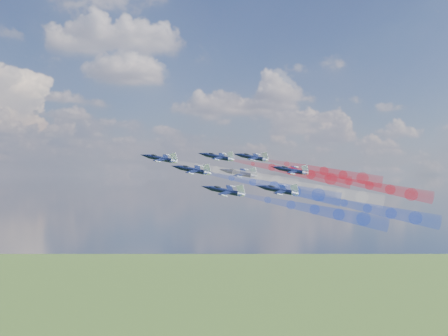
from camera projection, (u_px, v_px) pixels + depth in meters
name	position (u px, v px, depth m)	size (l,w,h in m)	color
jet_lead	(160.00, 159.00, 184.40)	(10.70, 13.37, 3.57)	black
trail_lead	(236.00, 174.00, 179.24)	(4.46, 40.01, 4.46)	white
jet_inner_left	(193.00, 170.00, 173.00)	(10.70, 13.37, 3.57)	black
trail_inner_left	(274.00, 186.00, 167.84)	(4.46, 40.01, 4.46)	blue
jet_inner_right	(218.00, 157.00, 192.95)	(10.70, 13.37, 3.57)	black
trail_inner_right	(291.00, 171.00, 187.79)	(4.46, 40.01, 4.46)	red
jet_outer_left	(225.00, 191.00, 159.56)	(10.70, 13.37, 3.57)	black
trail_outer_left	(315.00, 209.00, 154.41)	(4.46, 40.01, 4.46)	blue
jet_center_third	(239.00, 173.00, 180.18)	(10.70, 13.37, 3.57)	black
trail_center_third	(319.00, 189.00, 175.03)	(4.46, 40.01, 4.46)	white
jet_outer_right	(252.00, 157.00, 200.45)	(10.70, 13.37, 3.57)	black
trail_outer_right	(324.00, 171.00, 195.30)	(4.46, 40.01, 4.46)	red
jet_rear_left	(279.00, 190.00, 164.63)	(10.70, 13.37, 3.57)	black
trail_rear_left	(367.00, 208.00, 159.47)	(4.46, 40.01, 4.46)	blue
jet_rear_right	(291.00, 170.00, 186.90)	(10.70, 13.37, 3.57)	black
trail_rear_right	(369.00, 186.00, 181.75)	(4.46, 40.01, 4.46)	red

